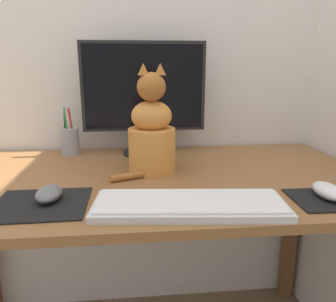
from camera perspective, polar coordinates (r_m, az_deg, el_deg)
name	(u,v)px	position (r m, az deg, el deg)	size (l,w,h in m)	color
wall_back	(140,20)	(1.38, -4.91, 21.75)	(7.00, 0.04, 2.50)	silver
desk	(146,203)	(1.07, -3.85, -9.05)	(1.42, 0.72, 0.74)	brown
monitor	(144,94)	(1.25, -4.24, 9.89)	(0.46, 0.17, 0.42)	black
keyboard	(189,205)	(0.80, 3.76, -9.29)	(0.47, 0.20, 0.02)	silver
mousepad_left	(41,204)	(0.88, -21.27, -8.64)	(0.23, 0.20, 0.00)	black
mousepad_right	(326,199)	(0.94, 25.79, -7.59)	(0.18, 0.16, 0.00)	black
computer_mouse_left	(49,194)	(0.89, -20.03, -6.98)	(0.06, 0.10, 0.03)	slate
computer_mouse_right	(328,191)	(0.94, 26.04, -6.26)	(0.06, 0.11, 0.04)	white
cat	(152,133)	(1.04, -2.87, 3.14)	(0.21, 0.18, 0.34)	#D6893D
pen_cup	(70,141)	(1.32, -16.73, 1.70)	(0.07, 0.07, 0.18)	#99999E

